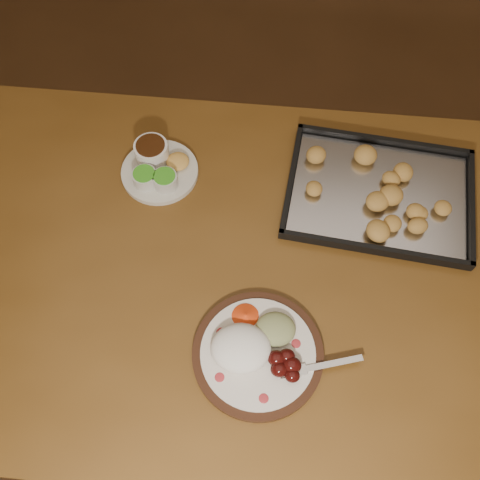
{
  "coord_description": "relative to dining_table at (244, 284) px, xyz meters",
  "views": [
    {
      "loc": [
        0.01,
        -0.69,
        1.78
      ],
      "look_at": [
        -0.01,
        -0.15,
        0.77
      ],
      "focal_mm": 40.0,
      "sensor_mm": 36.0,
      "label": 1
    }
  ],
  "objects": [
    {
      "name": "dining_table",
      "position": [
        0.0,
        0.0,
        0.0
      ],
      "size": [
        1.54,
        0.98,
        0.75
      ],
      "rotation": [
        0.0,
        0.0,
        -0.05
      ],
      "color": "brown",
      "rests_on": "ground"
    },
    {
      "name": "condiment_saucer",
      "position": [
        -0.21,
        0.23,
        0.12
      ],
      "size": [
        0.18,
        0.18,
        0.06
      ],
      "rotation": [
        0.0,
        0.0,
        0.21
      ],
      "color": "beige",
      "rests_on": "dining_table"
    },
    {
      "name": "baking_tray",
      "position": [
        0.3,
        0.19,
        0.11
      ],
      "size": [
        0.45,
        0.36,
        0.04
      ],
      "rotation": [
        0.0,
        0.0,
        -0.15
      ],
      "color": "black",
      "rests_on": "dining_table"
    },
    {
      "name": "dinner_plate",
      "position": [
        0.03,
        -0.19,
        0.12
      ],
      "size": [
        0.33,
        0.25,
        0.06
      ],
      "rotation": [
        0.0,
        0.0,
        -0.24
      ],
      "color": "black",
      "rests_on": "dining_table"
    },
    {
      "name": "ground",
      "position": [
        0.0,
        0.21,
        -0.65
      ],
      "size": [
        4.0,
        4.0,
        0.0
      ],
      "primitive_type": "plane",
      "color": "#51341B",
      "rests_on": "ground"
    }
  ]
}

